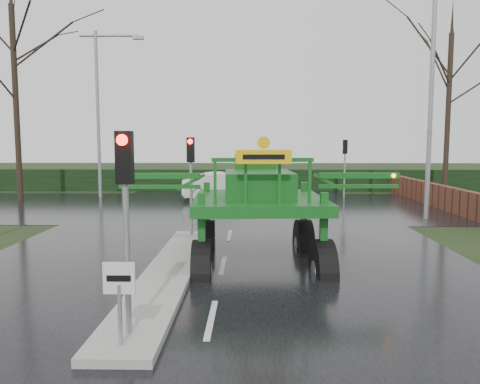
{
  "coord_description": "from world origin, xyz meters",
  "views": [
    {
      "loc": [
        0.72,
        -8.51,
        3.33
      ],
      "look_at": [
        0.46,
        4.17,
        2.0
      ],
      "focal_mm": 35.0,
      "sensor_mm": 36.0,
      "label": 1
    }
  ],
  "objects_px": {
    "keep_left_sign": "(119,290)",
    "street_light_right": "(425,81)",
    "traffic_signal_near": "(125,189)",
    "traffic_signal_mid": "(191,165)",
    "white_sedan": "(225,201)",
    "traffic_signal_far": "(345,155)",
    "street_light_left_far": "(102,99)",
    "crop_sprayer": "(202,193)"
  },
  "relations": [
    {
      "from": "keep_left_sign",
      "to": "street_light_right",
      "type": "xyz_separation_m",
      "value": [
        9.49,
        13.5,
        4.93
      ]
    },
    {
      "from": "traffic_signal_near",
      "to": "traffic_signal_mid",
      "type": "bearing_deg",
      "value": 90.0
    },
    {
      "from": "traffic_signal_mid",
      "to": "white_sedan",
      "type": "xyz_separation_m",
      "value": [
        0.57,
        10.93,
        -2.59
      ]
    },
    {
      "from": "traffic_signal_far",
      "to": "street_light_left_far",
      "type": "height_order",
      "value": "street_light_left_far"
    },
    {
      "from": "street_light_right",
      "to": "street_light_left_far",
      "type": "bearing_deg",
      "value": 153.98
    },
    {
      "from": "keep_left_sign",
      "to": "street_light_left_far",
      "type": "distance_m",
      "value": 23.11
    },
    {
      "from": "traffic_signal_mid",
      "to": "crop_sprayer",
      "type": "bearing_deg",
      "value": -79.14
    },
    {
      "from": "traffic_signal_near",
      "to": "street_light_left_far",
      "type": "relative_size",
      "value": 0.35
    },
    {
      "from": "street_light_left_far",
      "to": "traffic_signal_mid",
      "type": "bearing_deg",
      "value": -61.14
    },
    {
      "from": "street_light_left_far",
      "to": "crop_sprayer",
      "type": "relative_size",
      "value": 1.28
    },
    {
      "from": "crop_sprayer",
      "to": "keep_left_sign",
      "type": "bearing_deg",
      "value": -101.91
    },
    {
      "from": "traffic_signal_far",
      "to": "street_light_left_far",
      "type": "distance_m",
      "value": 15.08
    },
    {
      "from": "white_sedan",
      "to": "traffic_signal_far",
      "type": "bearing_deg",
      "value": -85.5
    },
    {
      "from": "crop_sprayer",
      "to": "traffic_signal_near",
      "type": "bearing_deg",
      "value": -102.92
    },
    {
      "from": "traffic_signal_near",
      "to": "traffic_signal_far",
      "type": "relative_size",
      "value": 1.0
    },
    {
      "from": "keep_left_sign",
      "to": "traffic_signal_near",
      "type": "relative_size",
      "value": 0.38
    },
    {
      "from": "keep_left_sign",
      "to": "crop_sprayer",
      "type": "distance_m",
      "value": 5.04
    },
    {
      "from": "street_light_right",
      "to": "white_sedan",
      "type": "relative_size",
      "value": 2.03
    },
    {
      "from": "keep_left_sign",
      "to": "street_light_left_far",
      "type": "xyz_separation_m",
      "value": [
        -6.89,
        21.5,
        4.93
      ]
    },
    {
      "from": "white_sedan",
      "to": "traffic_signal_near",
      "type": "bearing_deg",
      "value": 170.45
    },
    {
      "from": "traffic_signal_near",
      "to": "traffic_signal_mid",
      "type": "xyz_separation_m",
      "value": [
        0.0,
        8.5,
        0.0
      ]
    },
    {
      "from": "keep_left_sign",
      "to": "white_sedan",
      "type": "bearing_deg",
      "value": 88.37
    },
    {
      "from": "street_light_right",
      "to": "crop_sprayer",
      "type": "xyz_separation_m",
      "value": [
        -8.7,
        -8.63,
        -3.93
      ]
    },
    {
      "from": "traffic_signal_mid",
      "to": "street_light_right",
      "type": "height_order",
      "value": "street_light_right"
    },
    {
      "from": "keep_left_sign",
      "to": "crop_sprayer",
      "type": "xyz_separation_m",
      "value": [
        0.79,
        4.87,
        1.01
      ]
    },
    {
      "from": "traffic_signal_near",
      "to": "crop_sprayer",
      "type": "relative_size",
      "value": 0.45
    },
    {
      "from": "white_sedan",
      "to": "street_light_left_far",
      "type": "bearing_deg",
      "value": 70.17
    },
    {
      "from": "traffic_signal_far",
      "to": "street_light_right",
      "type": "xyz_separation_m",
      "value": [
        1.69,
        -8.01,
        3.4
      ]
    },
    {
      "from": "keep_left_sign",
      "to": "street_light_right",
      "type": "relative_size",
      "value": 0.14
    },
    {
      "from": "traffic_signal_near",
      "to": "street_light_right",
      "type": "bearing_deg",
      "value": 53.87
    },
    {
      "from": "traffic_signal_near",
      "to": "traffic_signal_mid",
      "type": "height_order",
      "value": "same"
    },
    {
      "from": "traffic_signal_far",
      "to": "white_sedan",
      "type": "relative_size",
      "value": 0.71
    },
    {
      "from": "traffic_signal_mid",
      "to": "street_light_left_far",
      "type": "xyz_separation_m",
      "value": [
        -6.89,
        12.51,
        3.4
      ]
    },
    {
      "from": "white_sedan",
      "to": "keep_left_sign",
      "type": "bearing_deg",
      "value": 170.49
    },
    {
      "from": "keep_left_sign",
      "to": "white_sedan",
      "type": "height_order",
      "value": "keep_left_sign"
    },
    {
      "from": "crop_sprayer",
      "to": "white_sedan",
      "type": "bearing_deg",
      "value": 88.16
    },
    {
      "from": "keep_left_sign",
      "to": "traffic_signal_near",
      "type": "distance_m",
      "value": 1.61
    },
    {
      "from": "keep_left_sign",
      "to": "street_light_right",
      "type": "distance_m",
      "value": 17.23
    },
    {
      "from": "street_light_right",
      "to": "crop_sprayer",
      "type": "height_order",
      "value": "street_light_right"
    },
    {
      "from": "keep_left_sign",
      "to": "street_light_left_far",
      "type": "bearing_deg",
      "value": 107.78
    },
    {
      "from": "street_light_right",
      "to": "crop_sprayer",
      "type": "distance_m",
      "value": 12.87
    },
    {
      "from": "traffic_signal_far",
      "to": "white_sedan",
      "type": "distance_m",
      "value": 7.85
    }
  ]
}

